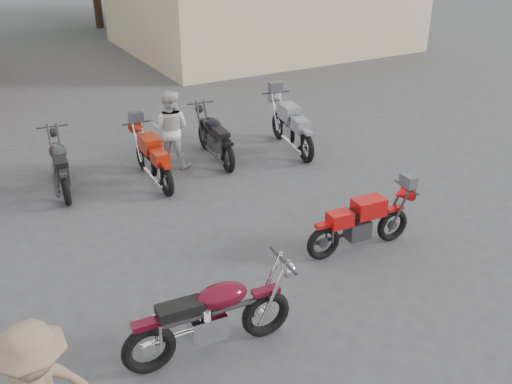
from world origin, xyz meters
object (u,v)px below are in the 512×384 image
vintage_motorcycle (212,312)px  person_light (171,129)px  row_bike_3 (60,162)px  row_bike_5 (215,134)px  row_bike_6 (291,124)px  sportbike (362,220)px  row_bike_4 (153,156)px

vintage_motorcycle → person_light: size_ratio=1.26×
vintage_motorcycle → row_bike_3: bearing=99.7°
vintage_motorcycle → row_bike_3: (-0.57, 5.47, -0.04)m
vintage_motorcycle → row_bike_5: (2.59, 5.37, -0.02)m
row_bike_5 → row_bike_6: 1.74m
sportbike → person_light: person_light is taller
person_light → row_bike_5: size_ratio=0.83×
person_light → row_bike_6: bearing=-150.2°
person_light → row_bike_5: 0.96m
row_bike_5 → person_light: bearing=88.7°
person_light → row_bike_3: person_light is taller
person_light → row_bike_3: bearing=39.2°
person_light → sportbike: bearing=145.5°
row_bike_3 → row_bike_6: 4.89m
sportbike → row_bike_5: (-0.40, 4.38, 0.05)m
person_light → row_bike_3: 2.25m
row_bike_4 → row_bike_5: size_ratio=0.96×
vintage_motorcycle → person_light: person_light is taller
sportbike → row_bike_4: 4.40m
row_bike_3 → row_bike_4: 1.71m
row_bike_3 → row_bike_4: size_ratio=1.02×
person_light → row_bike_6: 2.68m
person_light → row_bike_5: person_light is taller
row_bike_5 → row_bike_4: bearing=111.2°
sportbike → person_light: size_ratio=1.10×
sportbike → person_light: (-1.33, 4.49, 0.29)m
row_bike_3 → row_bike_5: row_bike_5 is taller
vintage_motorcycle → row_bike_5: size_ratio=1.04×
row_bike_6 → row_bike_5: bearing=88.4°
sportbike → row_bike_3: bearing=132.6°
sportbike → row_bike_4: bearing=120.2°
row_bike_5 → row_bike_6: (1.71, -0.32, 0.03)m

